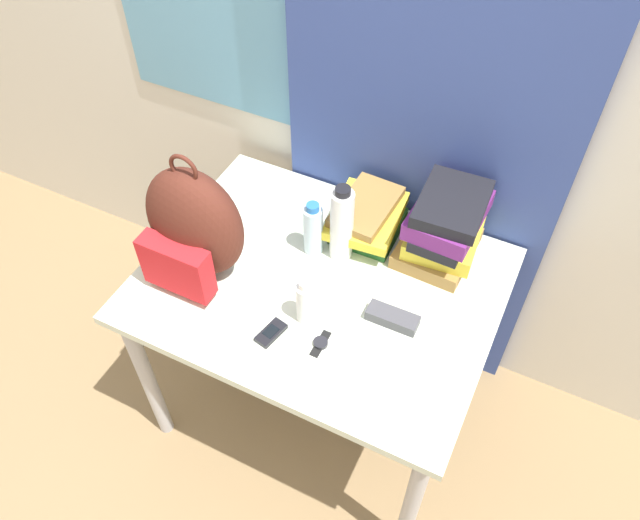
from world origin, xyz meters
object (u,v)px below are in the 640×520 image
Objects in this scene: book_stack_left at (367,218)px; sunglasses_case at (392,318)px; cell_phone at (271,333)px; backpack at (193,227)px; water_bottle at (313,229)px; sports_bottle at (342,224)px; wristwatch at (321,343)px; sunscreen_bottle at (305,302)px; book_stack_center at (445,228)px.

sunglasses_case is at bearing -54.55° from book_stack_left.
book_stack_left is 0.50m from cell_phone.
water_bottle is (0.27, 0.22, -0.09)m from backpack.
sports_bottle is 0.32m from sunglasses_case.
wristwatch is (0.09, -0.33, -0.13)m from sports_bottle.
sports_bottle reaches higher than water_bottle.
sunscreen_bottle is 1.07× the size of sunglasses_case.
book_stack_left is 1.05× the size of book_stack_center.
sunglasses_case is (0.33, -0.15, -0.07)m from water_bottle.
sunscreen_bottle is (0.10, -0.25, -0.02)m from water_bottle.
wristwatch is (0.06, -0.45, -0.06)m from book_stack_left.
book_stack_center is (0.64, 0.38, -0.06)m from backpack.
sunglasses_case is 0.22m from wristwatch.
cell_phone is at bearing -97.22° from sports_bottle.
wristwatch is at bearing -11.18° from backpack.
sunglasses_case is at bearing -24.51° from water_bottle.
book_stack_center is 0.61m from cell_phone.
book_stack_center is (0.25, 0.01, 0.06)m from book_stack_left.
cell_phone is (0.04, -0.34, -0.08)m from water_bottle.
sports_bottle is at bearing 34.06° from backpack.
sunglasses_case is at bearing 22.97° from sunscreen_bottle.
backpack reaches higher than wristwatch.
book_stack_center is 2.70× the size of cell_phone.
book_stack_center is at bearing 83.35° from sunglasses_case.
sunscreen_bottle is (-0.02, -0.39, 0.01)m from book_stack_left.
cell_phone is at bearing -146.27° from sunglasses_case.
sunscreen_bottle is (0.37, -0.03, -0.11)m from backpack.
sunglasses_case is at bearing -96.65° from book_stack_center.
sunscreen_bottle is 0.13m from cell_phone.
sports_bottle is 0.27m from sunscreen_bottle.
water_bottle is 1.92× the size of cell_phone.
book_stack_left is 1.79× the size of sunscreen_bottle.
water_bottle is at bearing 155.49° from sunglasses_case.
book_stack_center reaches higher than sunscreen_bottle.
sports_bottle is at bearing 105.68° from wristwatch.
water_bottle is 0.27m from sunscreen_bottle.
sunglasses_case is at bearing 46.85° from wristwatch.
backpack is at bearing -145.94° from sports_bottle.
book_stack_center is at bearing 23.44° from water_bottle.
book_stack_center is 0.40m from water_bottle.
cell_phone reaches higher than wristwatch.
cell_phone is at bearing -166.60° from wristwatch.
water_bottle is at bearing -156.56° from book_stack_center.
book_stack_center reaches higher than water_bottle.
water_bottle is 1.29× the size of sunglasses_case.
water_bottle reaches higher than wristwatch.
sports_bottle is at bearing -153.98° from book_stack_center.
sports_bottle is 3.03× the size of wristwatch.
sunscreen_bottle is (0.01, -0.27, -0.06)m from sports_bottle.
water_bottle is (-0.12, -0.14, 0.03)m from book_stack_left.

